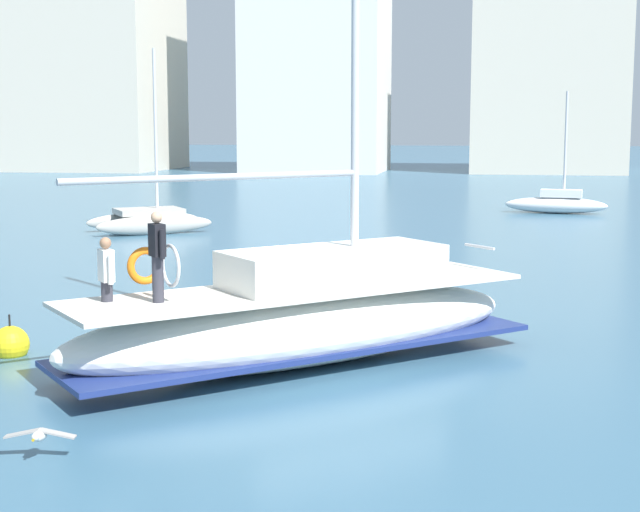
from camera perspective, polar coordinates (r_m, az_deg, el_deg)
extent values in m
plane|color=#38607A|center=(19.62, -3.47, -5.36)|extent=(400.00, 400.00, 0.00)
ellipsoid|color=white|center=(17.88, -1.11, -4.36)|extent=(8.73, 8.22, 1.40)
cube|color=navy|center=(17.95, -1.11, -5.35)|extent=(8.61, 8.11, 0.10)
cube|color=beige|center=(17.74, -1.12, -2.03)|extent=(8.25, 7.75, 0.08)
cube|color=white|center=(18.05, 0.84, -0.60)|extent=(4.33, 4.14, 0.70)
cylinder|color=#B7B7BC|center=(16.69, -6.10, 4.78)|extent=(4.35, 3.95, 0.12)
cylinder|color=silver|center=(20.27, 9.64, 0.57)|extent=(0.65, 0.71, 0.06)
torus|color=orange|center=(17.54, -10.53, -0.58)|extent=(0.61, 0.57, 0.70)
cylinder|color=#33333D|center=(16.39, -9.78, -1.40)|extent=(0.20, 0.20, 0.80)
cube|color=black|center=(16.29, -9.84, 0.96)|extent=(0.36, 0.37, 0.56)
sphere|color=tan|center=(16.25, -9.87, 2.32)|extent=(0.20, 0.20, 0.20)
cylinder|color=black|center=(16.50, -10.13, 0.86)|extent=(0.09, 0.09, 0.50)
cylinder|color=black|center=(16.10, -9.54, 0.70)|extent=(0.09, 0.09, 0.50)
cylinder|color=#33333D|center=(16.68, -12.78, -2.11)|extent=(0.20, 0.20, 0.35)
cube|color=white|center=(16.61, -12.82, -0.56)|extent=(0.36, 0.37, 0.56)
sphere|color=#9E7051|center=(16.56, -12.87, 0.77)|extent=(0.20, 0.20, 0.20)
cylinder|color=white|center=(16.82, -13.07, -0.63)|extent=(0.09, 0.09, 0.50)
cylinder|color=white|center=(16.41, -12.56, -0.83)|extent=(0.09, 0.09, 0.50)
torus|color=silver|center=(16.44, -9.03, -0.58)|extent=(0.55, 0.60, 0.76)
ellipsoid|color=white|center=(50.22, 14.08, 3.00)|extent=(5.30, 1.94, 0.84)
cube|color=white|center=(50.16, 14.40, 3.69)|extent=(2.16, 1.08, 0.40)
cylinder|color=silver|center=(50.04, 14.65, 6.54)|extent=(0.13, 0.13, 5.40)
ellipsoid|color=#B7B2A8|center=(41.56, -10.64, 2.10)|extent=(4.33, 3.29, 0.80)
ellipsoid|color=#B7B2A8|center=(39.77, -9.95, 1.86)|extent=(4.33, 3.29, 0.80)
cube|color=#B7B2A8|center=(40.62, -10.32, 2.68)|extent=(3.29, 3.09, 0.24)
cylinder|color=silver|center=(40.56, -9.93, 7.58)|extent=(0.13, 0.13, 6.68)
ellipsoid|color=silver|center=(13.55, -16.59, -10.33)|extent=(0.23, 0.38, 0.16)
sphere|color=silver|center=(13.37, -16.85, -10.46)|extent=(0.11, 0.11, 0.11)
cone|color=gold|center=(13.32, -16.94, -10.58)|extent=(0.05, 0.08, 0.04)
cube|color=#9E9993|center=(13.47, -15.59, -10.31)|extent=(0.50, 0.21, 0.13)
cube|color=#9E9993|center=(13.62, -17.59, -10.19)|extent=(0.50, 0.21, 0.13)
sphere|color=yellow|center=(19.61, -18.23, -5.10)|extent=(0.73, 0.73, 0.73)
cylinder|color=black|center=(19.55, -18.26, -4.24)|extent=(0.04, 0.04, 0.60)
cube|color=beige|center=(101.66, -13.88, 11.83)|extent=(16.33, 15.45, 23.76)
cube|color=silver|center=(94.68, -0.12, 13.45)|extent=(13.18, 13.23, 27.33)
cube|color=beige|center=(96.71, 13.54, 10.96)|extent=(14.33, 14.90, 20.08)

